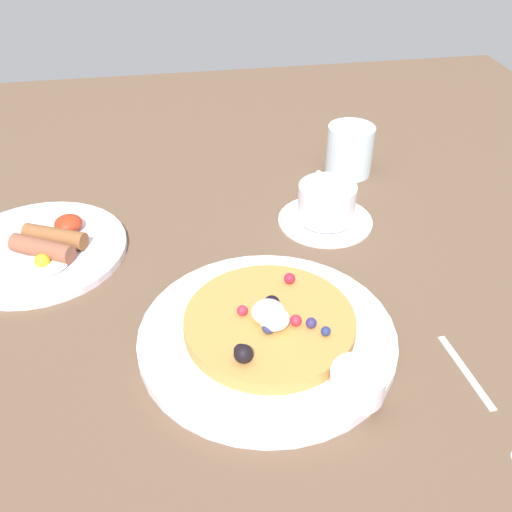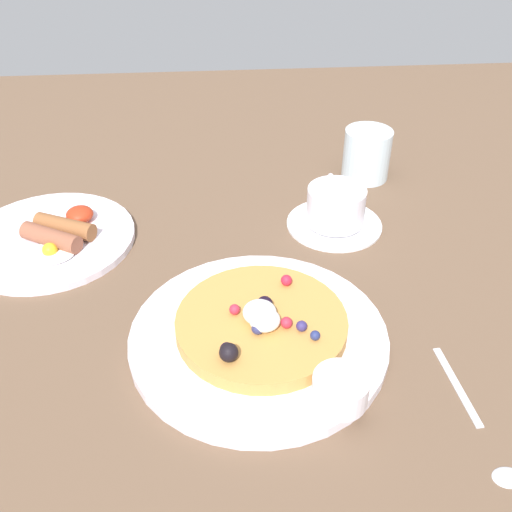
% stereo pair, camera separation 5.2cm
% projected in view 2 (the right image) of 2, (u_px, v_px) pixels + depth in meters
% --- Properties ---
extents(ground_plane, '(1.55, 1.58, 0.03)m').
position_uv_depth(ground_plane, '(213.00, 294.00, 0.75)').
color(ground_plane, brown).
extents(pancake_plate, '(0.29, 0.29, 0.01)m').
position_uv_depth(pancake_plate, '(259.00, 337.00, 0.65)').
color(pancake_plate, white).
rests_on(pancake_plate, ground_plane).
extents(pancake_with_berries, '(0.19, 0.19, 0.04)m').
position_uv_depth(pancake_with_berries, '(261.00, 323.00, 0.65)').
color(pancake_with_berries, '#C58741').
rests_on(pancake_with_berries, pancake_plate).
extents(syrup_ramekin, '(0.06, 0.06, 0.03)m').
position_uv_depth(syrup_ramekin, '(340.00, 389.00, 0.57)').
color(syrup_ramekin, white).
rests_on(syrup_ramekin, pancake_plate).
extents(breakfast_plate, '(0.23, 0.23, 0.01)m').
position_uv_depth(breakfast_plate, '(49.00, 239.00, 0.81)').
color(breakfast_plate, white).
rests_on(breakfast_plate, ground_plane).
extents(fried_breakfast, '(0.10, 0.13, 0.03)m').
position_uv_depth(fried_breakfast, '(61.00, 232.00, 0.80)').
color(fried_breakfast, brown).
rests_on(fried_breakfast, breakfast_plate).
extents(coffee_saucer, '(0.14, 0.14, 0.01)m').
position_uv_depth(coffee_saucer, '(334.00, 223.00, 0.84)').
color(coffee_saucer, white).
rests_on(coffee_saucer, ground_plane).
extents(coffee_cup, '(0.08, 0.11, 0.05)m').
position_uv_depth(coffee_cup, '(336.00, 204.00, 0.83)').
color(coffee_cup, white).
rests_on(coffee_cup, coffee_saucer).
extents(teaspoon, '(0.03, 0.17, 0.01)m').
position_uv_depth(teaspoon, '(486.00, 436.00, 0.55)').
color(teaspoon, silver).
rests_on(teaspoon, ground_plane).
extents(water_glass, '(0.08, 0.08, 0.08)m').
position_uv_depth(water_glass, '(367.00, 154.00, 0.94)').
color(water_glass, silver).
rests_on(water_glass, ground_plane).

